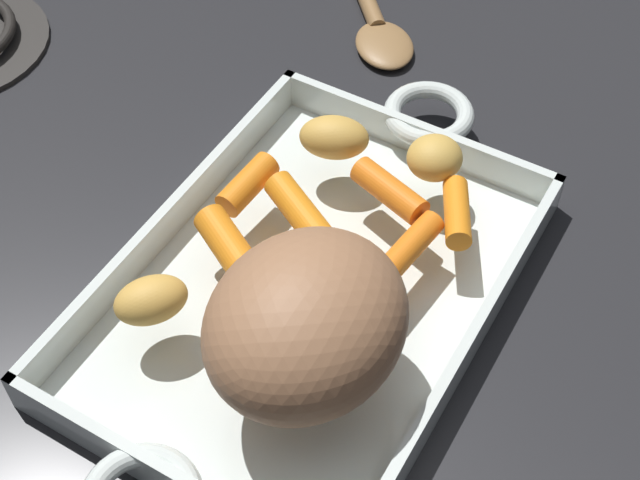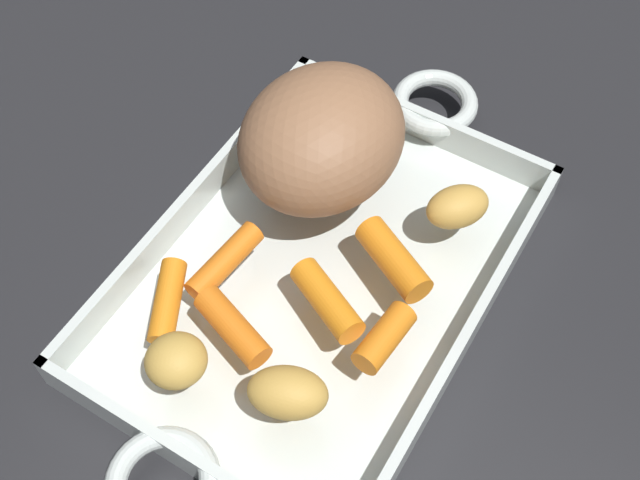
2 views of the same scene
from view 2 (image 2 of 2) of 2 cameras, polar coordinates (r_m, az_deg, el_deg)
name	(u,v)px [view 2 (image 2 of 2)]	position (r m, az deg, el deg)	size (l,w,h in m)	color
ground_plane	(320,282)	(0.61, -0.02, -2.98)	(2.33, 2.33, 0.00)	#232326
roasting_dish	(320,275)	(0.60, -0.02, -2.47)	(0.45, 0.24, 0.03)	silver
pork_roast	(322,138)	(0.59, 0.14, 7.26)	(0.14, 0.12, 0.09)	#966746
baby_carrot_northwest	(167,301)	(0.56, -10.78, -4.30)	(0.02, 0.02, 0.06)	orange
baby_carrot_northeast	(393,259)	(0.57, 5.24, -1.36)	(0.02, 0.02, 0.07)	orange
baby_carrot_center_right	(384,338)	(0.54, 4.59, -6.92)	(0.02, 0.02, 0.05)	orange
baby_carrot_short	(225,261)	(0.58, -6.78, -1.51)	(0.02, 0.02, 0.07)	orange
baby_carrot_southwest	(233,327)	(0.55, -6.22, -6.16)	(0.02, 0.02, 0.06)	orange
baby_carrot_long	(327,300)	(0.55, 0.50, -4.31)	(0.02, 0.02, 0.06)	orange
potato_near_roast	(288,393)	(0.52, -2.31, -10.78)	(0.05, 0.04, 0.03)	gold
potato_whole	(457,207)	(0.60, 9.74, 2.35)	(0.05, 0.03, 0.03)	gold
potato_golden_small	(176,360)	(0.54, -10.18, -8.42)	(0.04, 0.04, 0.03)	gold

